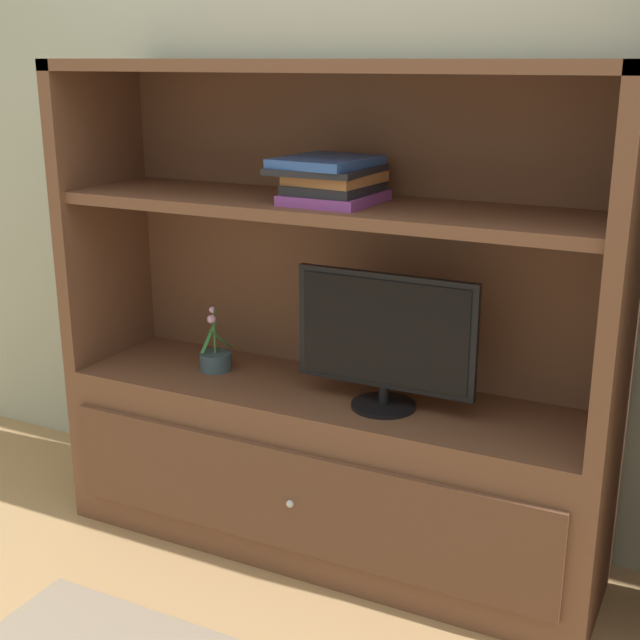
% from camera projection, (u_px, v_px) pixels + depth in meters
% --- Properties ---
extents(ground_plane, '(8.00, 8.00, 0.00)m').
position_uv_depth(ground_plane, '(267.00, 609.00, 2.55)').
color(ground_plane, tan).
extents(painted_rear_wall, '(6.00, 0.10, 2.80)m').
position_uv_depth(painted_rear_wall, '(375.00, 112.00, 2.78)').
color(painted_rear_wall, '#ADB29E').
rests_on(painted_rear_wall, ground_plane).
extents(media_console, '(1.77, 0.49, 1.56)m').
position_uv_depth(media_console, '(328.00, 410.00, 2.76)').
color(media_console, brown).
rests_on(media_console, ground_plane).
extents(tv_monitor, '(0.56, 0.20, 0.42)m').
position_uv_depth(tv_monitor, '(385.00, 338.00, 2.54)').
color(tv_monitor, black).
rests_on(tv_monitor, media_console).
extents(potted_plant, '(0.11, 0.14, 0.22)m').
position_uv_depth(potted_plant, '(215.00, 359.00, 2.91)').
color(potted_plant, '#384C56').
rests_on(potted_plant, media_console).
extents(magazine_stack, '(0.29, 0.31, 0.13)m').
position_uv_depth(magazine_stack, '(332.00, 180.00, 2.52)').
color(magazine_stack, purple).
rests_on(magazine_stack, media_console).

